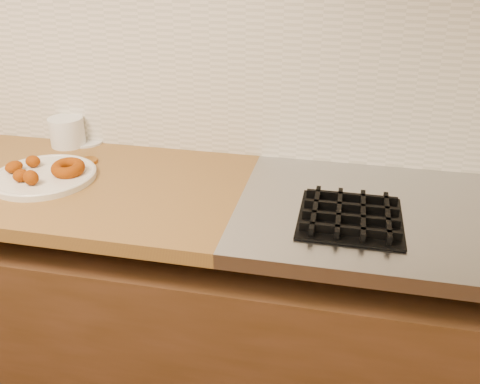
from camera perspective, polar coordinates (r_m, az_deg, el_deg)
wall_back at (r=1.74m, az=-14.79°, el=19.45°), size 4.00×0.02×2.70m
base_cabinet at (r=1.86m, az=-15.52°, el=-13.02°), size 3.60×0.60×0.77m
backsplash at (r=1.75m, az=-14.39°, el=14.53°), size 3.60×0.02×0.60m
donut_plate at (r=1.62m, az=-21.14°, el=1.64°), size 0.30×0.30×0.02m
ring_donut at (r=1.58m, az=-18.78°, el=2.58°), size 0.13×0.13×0.04m
fried_dough_chunks at (r=1.61m, az=-23.10°, el=2.25°), size 0.15×0.16×0.04m
plastic_tub at (r=1.85m, az=-18.84°, el=6.43°), size 0.14×0.14×0.10m
tub_lid at (r=1.87m, az=-16.87°, el=5.44°), size 0.14×0.14×0.01m
brass_jar_lid at (r=1.69m, az=-16.68°, el=3.35°), size 0.07×0.07×0.01m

